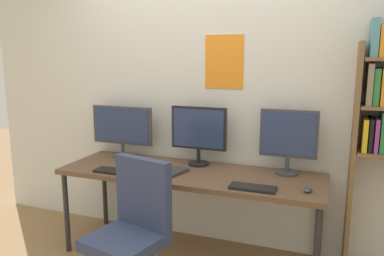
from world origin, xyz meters
name	(u,v)px	position (x,y,z in m)	size (l,w,h in m)	color
wall_back	(207,97)	(0.00, 1.02, 1.30)	(4.53, 0.11, 2.60)	silver
desk	(190,178)	(0.00, 0.60, 0.69)	(2.13, 0.68, 0.74)	brown
office_chair	(132,247)	(-0.15, -0.11, 0.40)	(0.53, 0.54, 0.99)	#2D2D33
monitor_left	(122,128)	(-0.74, 0.81, 1.01)	(0.59, 0.18, 0.47)	#38383D
monitor_center	(199,132)	(0.00, 0.81, 1.03)	(0.48, 0.18, 0.50)	black
monitor_right	(288,138)	(0.74, 0.81, 1.03)	(0.45, 0.18, 0.51)	#38383D
keyboard_left	(115,171)	(-0.56, 0.37, 0.75)	(0.33, 0.13, 0.02)	black
keyboard_right	(253,188)	(0.56, 0.37, 0.75)	(0.33, 0.13, 0.02)	black
computer_mouse	(307,190)	(0.92, 0.45, 0.76)	(0.06, 0.10, 0.03)	#38383D
laptop_closed	(166,170)	(-0.19, 0.54, 0.75)	(0.32, 0.22, 0.02)	#2D2D2D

